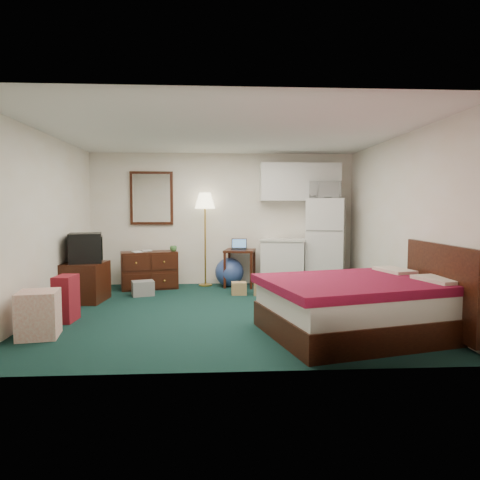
{
  "coord_description": "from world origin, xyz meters",
  "views": [
    {
      "loc": [
        -0.15,
        -5.97,
        1.47
      ],
      "look_at": [
        0.22,
        0.41,
        0.99
      ],
      "focal_mm": 32.0,
      "sensor_mm": 36.0,
      "label": 1
    }
  ],
  "objects": [
    {
      "name": "floor",
      "position": [
        0.0,
        0.0,
        0.0
      ],
      "size": [
        5.0,
        4.5,
        0.01
      ],
      "primitive_type": "cube",
      "color": "black",
      "rests_on": "ground"
    },
    {
      "name": "ceiling",
      "position": [
        0.0,
        0.0,
        2.5
      ],
      "size": [
        5.0,
        4.5,
        0.01
      ],
      "primitive_type": "cube",
      "color": "beige",
      "rests_on": "walls"
    },
    {
      "name": "walls",
      "position": [
        0.0,
        0.0,
        1.25
      ],
      "size": [
        5.01,
        4.51,
        2.5
      ],
      "color": "beige",
      "rests_on": "floor"
    },
    {
      "name": "mirror",
      "position": [
        -1.35,
        2.22,
        1.65
      ],
      "size": [
        0.8,
        0.06,
        1.0
      ],
      "primitive_type": null,
      "color": "white",
      "rests_on": "walls"
    },
    {
      "name": "upper_cabinets",
      "position": [
        1.45,
        2.08,
        1.95
      ],
      "size": [
        1.5,
        0.35,
        0.7
      ],
      "primitive_type": null,
      "color": "silver",
      "rests_on": "walls"
    },
    {
      "name": "headboard",
      "position": [
        2.46,
        -1.19,
        0.55
      ],
      "size": [
        0.06,
        1.56,
        1.0
      ],
      "primitive_type": null,
      "color": "black",
      "rests_on": "walls"
    },
    {
      "name": "dresser",
      "position": [
        -1.35,
        1.81,
        0.34
      ],
      "size": [
        1.07,
        0.68,
        0.68
      ],
      "primitive_type": null,
      "rotation": [
        0.0,
        0.0,
        0.24
      ],
      "color": "black",
      "rests_on": "floor"
    },
    {
      "name": "floor_lamp",
      "position": [
        -0.34,
        2.05,
        0.87
      ],
      "size": [
        0.43,
        0.43,
        1.75
      ],
      "primitive_type": null,
      "rotation": [
        0.0,
        0.0,
        0.15
      ],
      "color": "gold",
      "rests_on": "floor"
    },
    {
      "name": "desk",
      "position": [
        0.3,
        1.93,
        0.35
      ],
      "size": [
        0.64,
        0.64,
        0.69
      ],
      "primitive_type": null,
      "rotation": [
        0.0,
        0.0,
        -0.2
      ],
      "color": "black",
      "rests_on": "floor"
    },
    {
      "name": "exercise_ball",
      "position": [
        0.11,
        1.96,
        0.27
      ],
      "size": [
        0.67,
        0.67,
        0.53
      ],
      "primitive_type": "sphere",
      "rotation": [
        0.0,
        0.0,
        0.31
      ],
      "color": "navy",
      "rests_on": "floor"
    },
    {
      "name": "kitchen_counter",
      "position": [
        1.12,
        1.91,
        0.43
      ],
      "size": [
        0.9,
        0.76,
        0.86
      ],
      "primitive_type": null,
      "rotation": [
        0.0,
        0.0,
        -0.22
      ],
      "color": "silver",
      "rests_on": "floor"
    },
    {
      "name": "fridge",
      "position": [
        1.91,
        1.88,
        0.82
      ],
      "size": [
        0.86,
        0.86,
        1.64
      ],
      "primitive_type": null,
      "rotation": [
        0.0,
        0.0,
        -0.34
      ],
      "color": "silver",
      "rests_on": "floor"
    },
    {
      "name": "bed",
      "position": [
        1.48,
        -1.19,
        0.32
      ],
      "size": [
        2.3,
        1.98,
        0.63
      ],
      "primitive_type": null,
      "rotation": [
        0.0,
        0.0,
        0.25
      ],
      "color": "maroon",
      "rests_on": "floor"
    },
    {
      "name": "tv_stand",
      "position": [
        -2.21,
        0.79,
        0.31
      ],
      "size": [
        0.67,
        0.72,
        0.61
      ],
      "primitive_type": null,
      "rotation": [
        0.0,
        0.0,
        -0.09
      ],
      "color": "black",
      "rests_on": "floor"
    },
    {
      "name": "suitcase",
      "position": [
        -2.08,
        -0.4,
        0.3
      ],
      "size": [
        0.25,
        0.38,
        0.59
      ],
      "primitive_type": null,
      "rotation": [
        0.0,
        0.0,
        -0.07
      ],
      "color": "maroon",
      "rests_on": "floor"
    },
    {
      "name": "retail_box",
      "position": [
        -2.15,
        -1.09,
        0.26
      ],
      "size": [
        0.49,
        0.49,
        0.53
      ],
      "primitive_type": null,
      "rotation": [
        0.0,
        0.0,
        0.17
      ],
      "color": "silver",
      "rests_on": "floor"
    },
    {
      "name": "file_bin",
      "position": [
        -1.37,
        1.18,
        0.12
      ],
      "size": [
        0.42,
        0.36,
        0.25
      ],
      "primitive_type": null,
      "rotation": [
        0.0,
        0.0,
        0.31
      ],
      "color": "gray",
      "rests_on": "floor"
    },
    {
      "name": "cardboard_box_a",
      "position": [
        0.24,
        1.17,
        0.11
      ],
      "size": [
        0.25,
        0.21,
        0.21
      ],
      "primitive_type": null,
      "rotation": [
        0.0,
        0.0,
        0.01
      ],
      "color": "tan",
      "rests_on": "floor"
    },
    {
      "name": "cardboard_box_b",
      "position": [
        0.62,
        1.15,
        0.14
      ],
      "size": [
        0.26,
        0.3,
        0.28
      ],
      "primitive_type": null,
      "rotation": [
        0.0,
        0.0,
        -0.09
      ],
      "color": "tan",
      "rests_on": "floor"
    },
    {
      "name": "laptop",
      "position": [
        0.29,
        1.92,
        0.79
      ],
      "size": [
        0.31,
        0.26,
        0.2
      ],
      "primitive_type": null,
      "rotation": [
        0.0,
        0.0,
        -0.1
      ],
      "color": "black",
      "rests_on": "desk"
    },
    {
      "name": "crt_tv",
      "position": [
        -2.19,
        0.83,
        0.84
      ],
      "size": [
        0.61,
        0.64,
        0.46
      ],
      "primitive_type": null,
      "rotation": [
        0.0,
        0.0,
        0.24
      ],
      "color": "black",
      "rests_on": "tv_stand"
    },
    {
      "name": "microwave",
      "position": [
        1.88,
        1.9,
        1.83
      ],
      "size": [
        0.61,
        0.4,
        0.39
      ],
      "primitive_type": "imported",
      "rotation": [
        0.0,
        0.0,
        -0.16
      ],
      "color": "silver",
      "rests_on": "fridge"
    },
    {
      "name": "book_a",
      "position": [
        -1.62,
        1.64,
        0.79
      ],
      "size": [
        0.16,
        0.09,
        0.22
      ],
      "primitive_type": "imported",
      "rotation": [
        0.0,
        0.0,
        0.44
      ],
      "color": "tan",
      "rests_on": "dresser"
    },
    {
      "name": "book_b",
      "position": [
        -1.47,
        1.82,
        0.79
      ],
      "size": [
        0.17,
        0.07,
        0.22
      ],
      "primitive_type": "imported",
      "rotation": [
        0.0,
        0.0,
        0.28
      ],
      "color": "tan",
      "rests_on": "dresser"
    },
    {
      "name": "mug",
      "position": [
        -0.91,
        1.81,
        0.74
      ],
      "size": [
        0.15,
        0.13,
        0.13
      ],
      "primitive_type": "imported",
      "rotation": [
        0.0,
        0.0,
        0.23
      ],
      "color": "#4A8542",
      "rests_on": "dresser"
    }
  ]
}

